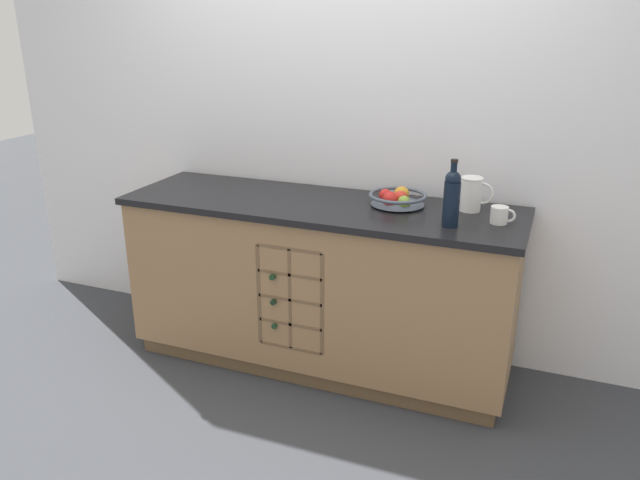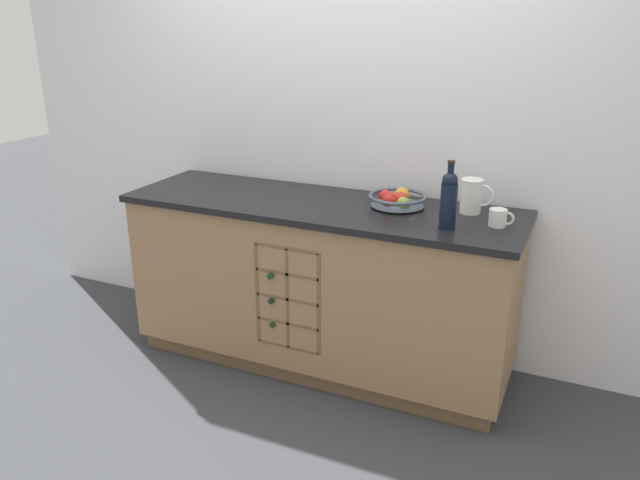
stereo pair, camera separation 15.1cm
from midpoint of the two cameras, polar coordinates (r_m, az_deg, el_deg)
name	(u,v)px [view 1 (the left image)]	position (r m, az deg, el deg)	size (l,w,h in m)	color
ground_plane	(320,360)	(3.60, -1.23, -10.94)	(14.00, 14.00, 0.00)	#383A3F
back_wall	(345,125)	(3.48, 1.02, 10.50)	(4.44, 0.06, 2.55)	white
kitchen_island	(320,284)	(3.38, -1.31, -4.07)	(2.08, 0.65, 0.93)	brown
fruit_bowl	(397,198)	(3.17, 5.73, 3.85)	(0.29, 0.29, 0.09)	#4C5666
white_pitcher	(472,193)	(3.14, 12.38, 4.19)	(0.16, 0.11, 0.17)	white
ceramic_mug	(500,215)	(2.98, 14.74, 2.21)	(0.12, 0.08, 0.08)	white
standing_wine_bottle	(452,197)	(2.87, 10.48, 3.90)	(0.08, 0.08, 0.31)	black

